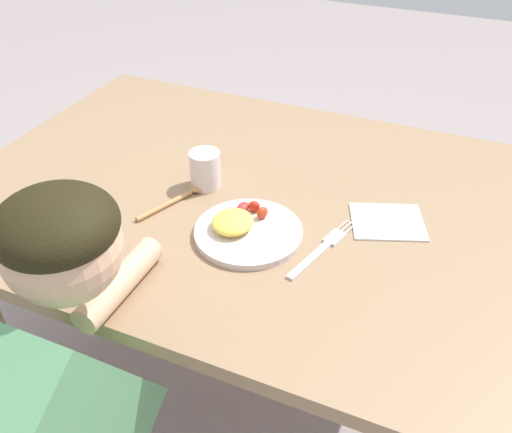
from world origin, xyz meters
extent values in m
plane|color=gray|center=(0.00, 0.00, 0.00)|extent=(8.00, 8.00, 0.00)
cube|color=#917253|center=(0.00, 0.00, 0.65)|extent=(1.24, 0.93, 0.03)
cube|color=olive|center=(-0.52, 0.36, 0.32)|extent=(0.07, 0.07, 0.64)
cube|color=olive|center=(0.52, 0.36, 0.32)|extent=(0.07, 0.07, 0.64)
cylinder|color=beige|center=(0.10, -0.15, 0.67)|extent=(0.22, 0.22, 0.01)
ellipsoid|color=#F9D84C|center=(0.07, -0.15, 0.70)|extent=(0.08, 0.09, 0.03)
ellipsoid|color=red|center=(0.11, -0.10, 0.69)|extent=(0.03, 0.03, 0.03)
ellipsoid|color=red|center=(0.09, -0.08, 0.69)|extent=(0.03, 0.02, 0.03)
ellipsoid|color=red|center=(0.07, -0.09, 0.69)|extent=(0.03, 0.04, 0.02)
cube|color=silver|center=(0.24, -0.17, 0.67)|extent=(0.05, 0.13, 0.01)
cube|color=silver|center=(0.27, -0.09, 0.67)|extent=(0.04, 0.05, 0.01)
cylinder|color=silver|center=(0.29, -0.05, 0.67)|extent=(0.01, 0.04, 0.00)
cylinder|color=silver|center=(0.28, -0.05, 0.67)|extent=(0.01, 0.04, 0.00)
cylinder|color=silver|center=(0.27, -0.04, 0.67)|extent=(0.01, 0.04, 0.00)
cylinder|color=#B8814A|center=(-0.10, -0.13, 0.67)|extent=(0.06, 0.14, 0.01)
ellipsoid|color=#B8814A|center=(-0.06, -0.04, 0.68)|extent=(0.05, 0.06, 0.02)
cylinder|color=silver|center=(-0.06, -0.02, 0.71)|extent=(0.07, 0.07, 0.09)
cube|color=#599966|center=(-0.04, -0.58, 0.62)|extent=(0.21, 0.29, 0.37)
sphere|color=#D8A884|center=(-0.04, -0.49, 0.85)|extent=(0.18, 0.18, 0.18)
ellipsoid|color=black|center=(-0.04, -0.49, 0.89)|extent=(0.18, 0.18, 0.10)
cylinder|color=#D8A884|center=(-0.04, -0.39, 0.69)|extent=(0.05, 0.21, 0.05)
cube|color=white|center=(0.35, 0.01, 0.67)|extent=(0.18, 0.17, 0.00)
camera|label=1|loc=(0.46, -0.93, 1.35)|focal=38.31mm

